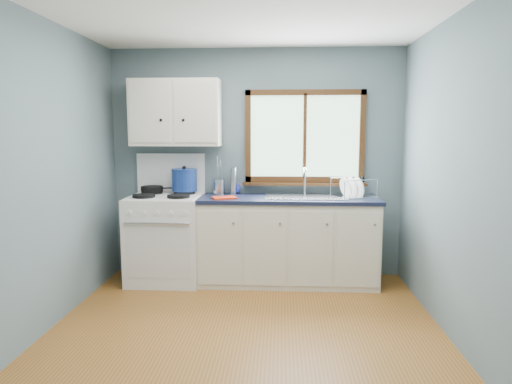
# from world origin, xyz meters

# --- Properties ---
(floor) EXTENTS (3.20, 3.60, 0.02)m
(floor) POSITION_xyz_m (0.00, 0.00, -0.01)
(floor) COLOR #955B24
(floor) RESTS_ON ground
(wall_back) EXTENTS (3.20, 0.02, 2.50)m
(wall_back) POSITION_xyz_m (0.00, 1.81, 1.25)
(wall_back) COLOR slate
(wall_back) RESTS_ON ground
(wall_front) EXTENTS (3.20, 0.02, 2.50)m
(wall_front) POSITION_xyz_m (0.00, -1.81, 1.25)
(wall_front) COLOR slate
(wall_front) RESTS_ON ground
(wall_left) EXTENTS (0.02, 3.60, 2.50)m
(wall_left) POSITION_xyz_m (-1.61, 0.00, 1.25)
(wall_left) COLOR slate
(wall_left) RESTS_ON ground
(wall_right) EXTENTS (0.02, 3.60, 2.50)m
(wall_right) POSITION_xyz_m (1.61, 0.00, 1.25)
(wall_right) COLOR slate
(wall_right) RESTS_ON ground
(gas_range) EXTENTS (0.76, 0.69, 1.36)m
(gas_range) POSITION_xyz_m (-0.95, 1.47, 0.49)
(gas_range) COLOR white
(gas_range) RESTS_ON floor
(base_cabinets) EXTENTS (1.85, 0.60, 0.88)m
(base_cabinets) POSITION_xyz_m (0.36, 1.49, 0.41)
(base_cabinets) COLOR silver
(base_cabinets) RESTS_ON floor
(countertop) EXTENTS (1.89, 0.64, 0.04)m
(countertop) POSITION_xyz_m (0.36, 1.49, 0.90)
(countertop) COLOR black
(countertop) RESTS_ON base_cabinets
(sink) EXTENTS (0.84, 0.46, 0.44)m
(sink) POSITION_xyz_m (0.54, 1.49, 0.86)
(sink) COLOR silver
(sink) RESTS_ON countertop
(window) EXTENTS (1.36, 0.10, 1.03)m
(window) POSITION_xyz_m (0.54, 1.77, 1.48)
(window) COLOR #9EC6A8
(window) RESTS_ON wall_back
(upper_cabinets) EXTENTS (0.95, 0.35, 0.70)m
(upper_cabinets) POSITION_xyz_m (-0.85, 1.63, 1.80)
(upper_cabinets) COLOR silver
(upper_cabinets) RESTS_ON wall_back
(skillet) EXTENTS (0.38, 0.29, 0.05)m
(skillet) POSITION_xyz_m (-1.13, 1.63, 0.98)
(skillet) COLOR black
(skillet) RESTS_ON gas_range
(stockpot) EXTENTS (0.37, 0.37, 0.28)m
(stockpot) POSITION_xyz_m (-0.77, 1.63, 1.08)
(stockpot) COLOR navy
(stockpot) RESTS_ON gas_range
(utensil_crock) EXTENTS (0.16, 0.16, 0.41)m
(utensil_crock) POSITION_xyz_m (-0.40, 1.68, 1.00)
(utensil_crock) COLOR silver
(utensil_crock) RESTS_ON countertop
(thermos) EXTENTS (0.08, 0.08, 0.29)m
(thermos) POSITION_xyz_m (-0.24, 1.68, 1.07)
(thermos) COLOR silver
(thermos) RESTS_ON countertop
(soap_bottle) EXTENTS (0.11, 0.11, 0.28)m
(soap_bottle) POSITION_xyz_m (-0.23, 1.71, 1.06)
(soap_bottle) COLOR blue
(soap_bottle) RESTS_ON countertop
(dish_towel) EXTENTS (0.28, 0.25, 0.02)m
(dish_towel) POSITION_xyz_m (-0.30, 1.35, 0.93)
(dish_towel) COLOR red
(dish_towel) RESTS_ON countertop
(dish_rack) EXTENTS (0.49, 0.44, 0.21)m
(dish_rack) POSITION_xyz_m (1.03, 1.53, 0.98)
(dish_rack) COLOR silver
(dish_rack) RESTS_ON countertop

